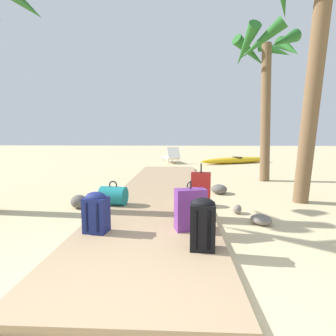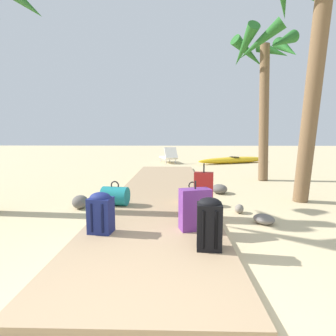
% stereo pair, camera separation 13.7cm
% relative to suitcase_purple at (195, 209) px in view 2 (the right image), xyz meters
% --- Properties ---
extents(ground_plane, '(60.00, 60.00, 0.00)m').
position_rel_suitcase_purple_xyz_m(ground_plane, '(-0.59, 1.80, -0.37)').
color(ground_plane, '#CCB789').
extents(boardwalk, '(2.00, 9.43, 0.08)m').
position_rel_suitcase_purple_xyz_m(boardwalk, '(-0.59, 2.75, -0.33)').
color(boardwalk, tan).
rests_on(boardwalk, ground).
extents(suitcase_purple, '(0.46, 0.32, 0.69)m').
position_rel_suitcase_purple_xyz_m(suitcase_purple, '(0.00, 0.00, 0.00)').
color(suitcase_purple, '#6B2D84').
rests_on(suitcase_purple, boardwalk).
extents(duffel_bag_teal, '(0.53, 0.42, 0.46)m').
position_rel_suitcase_purple_xyz_m(duffel_bag_teal, '(-1.41, 1.27, -0.11)').
color(duffel_bag_teal, '#197A7F').
rests_on(duffel_bag_teal, boardwalk).
extents(suitcase_red, '(0.34, 0.22, 0.85)m').
position_rel_suitcase_purple_xyz_m(suitcase_red, '(0.21, 0.83, 0.06)').
color(suitcase_red, red).
rests_on(suitcase_red, boardwalk).
extents(duffel_bag_tan, '(0.51, 0.32, 0.41)m').
position_rel_suitcase_purple_xyz_m(duffel_bag_tan, '(0.07, 1.55, -0.14)').
color(duffel_bag_tan, tan).
rests_on(duffel_bag_tan, boardwalk).
extents(backpack_navy, '(0.34, 0.30, 0.56)m').
position_rel_suitcase_purple_xyz_m(backpack_navy, '(-1.28, -0.16, 0.00)').
color(backpack_navy, navy).
rests_on(backpack_navy, boardwalk).
extents(backpack_black, '(0.30, 0.27, 0.61)m').
position_rel_suitcase_purple_xyz_m(backpack_black, '(0.12, -0.65, 0.03)').
color(backpack_black, black).
rests_on(backpack_black, boardwalk).
extents(palm_tree_far_right, '(1.96, 2.23, 4.52)m').
position_rel_suitcase_purple_xyz_m(palm_tree_far_right, '(2.40, 4.77, 3.13)').
color(palm_tree_far_right, brown).
rests_on(palm_tree_far_right, ground).
extents(palm_tree_near_right, '(2.26, 2.28, 4.88)m').
position_rel_suitcase_purple_xyz_m(palm_tree_near_right, '(2.40, 1.70, 3.44)').
color(palm_tree_near_right, brown).
rests_on(palm_tree_near_right, ground).
extents(lounge_chair, '(0.99, 1.63, 0.81)m').
position_rel_suitcase_purple_xyz_m(lounge_chair, '(-0.59, 9.76, -0.04)').
color(lounge_chair, white).
rests_on(lounge_chair, ground).
extents(kayak, '(3.94, 2.18, 0.33)m').
position_rel_suitcase_purple_xyz_m(kayak, '(2.68, 9.68, -0.21)').
color(kayak, gold).
rests_on(kayak, ground).
extents(rock_right_mid, '(0.38, 0.44, 0.22)m').
position_rel_suitcase_purple_xyz_m(rock_right_mid, '(0.79, 2.71, -0.26)').
color(rock_right_mid, '#5B5651').
rests_on(rock_right_mid, ground).
extents(rock_right_far, '(0.22, 0.25, 0.16)m').
position_rel_suitcase_purple_xyz_m(rock_right_far, '(0.88, 1.07, -0.29)').
color(rock_right_far, gray).
rests_on(rock_right_far, ground).
extents(rock_right_near, '(0.44, 0.45, 0.15)m').
position_rel_suitcase_purple_xyz_m(rock_right_near, '(1.13, 0.49, -0.29)').
color(rock_right_near, slate).
rests_on(rock_right_near, ground).
extents(rock_left_mid, '(0.40, 0.43, 0.26)m').
position_rel_suitcase_purple_xyz_m(rock_left_mid, '(-2.09, 1.30, -0.24)').
color(rock_left_mid, '#5B5651').
rests_on(rock_left_mid, ground).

